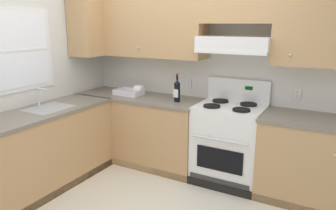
% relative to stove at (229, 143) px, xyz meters
% --- Properties ---
extents(wall_back, '(4.68, 0.57, 2.55)m').
position_rel_stove_xyz_m(wall_back, '(-0.14, 0.27, 1.00)').
color(wall_back, silver).
rests_on(wall_back, ground_plane).
extents(wall_left, '(0.47, 4.00, 2.55)m').
position_rel_stove_xyz_m(wall_left, '(-2.14, -1.03, 0.87)').
color(wall_left, silver).
rests_on(wall_left, ground_plane).
extents(counter_back_run, '(3.60, 0.65, 0.91)m').
position_rel_stove_xyz_m(counter_back_run, '(-0.37, -0.01, -0.03)').
color(counter_back_run, tan).
rests_on(counter_back_run, ground_plane).
extents(counter_left_run, '(0.63, 1.91, 1.13)m').
position_rel_stove_xyz_m(counter_left_run, '(-1.79, -1.25, -0.02)').
color(counter_left_run, tan).
rests_on(counter_left_run, ground_plane).
extents(stove, '(0.76, 0.62, 1.20)m').
position_rel_stove_xyz_m(stove, '(0.00, 0.00, 0.00)').
color(stove, white).
rests_on(stove, ground_plane).
extents(wine_bottle, '(0.07, 0.08, 0.35)m').
position_rel_stove_xyz_m(wine_bottle, '(-0.66, -0.04, 0.57)').
color(wine_bottle, black).
rests_on(wine_bottle, counter_back_run).
extents(bowl, '(0.37, 0.24, 0.07)m').
position_rel_stove_xyz_m(bowl, '(-1.41, -0.01, 0.46)').
color(bowl, silver).
rests_on(bowl, counter_back_run).
extents(paper_towel_roll, '(0.12, 0.13, 0.13)m').
position_rel_stove_xyz_m(paper_towel_roll, '(-1.29, 0.06, 0.50)').
color(paper_towel_roll, white).
rests_on(paper_towel_roll, counter_back_run).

